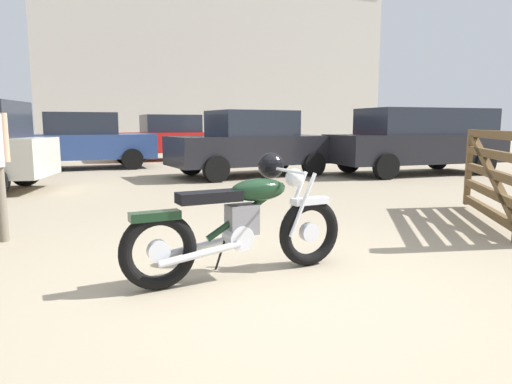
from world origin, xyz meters
TOP-DOWN VIEW (x-y plane):
  - ground_plane at (0.00, 0.00)m, footprint 80.00×80.00m
  - vintage_motorcycle at (-0.12, 0.39)m, footprint 2.07×0.76m
  - timber_gate at (3.51, 1.29)m, footprint 1.28×2.32m
  - pale_sedan_back at (2.14, 8.01)m, footprint 4.45×2.52m
  - dark_sedan_left at (-2.21, 11.30)m, footprint 4.35×2.25m
  - white_estate_far at (6.58, 7.20)m, footprint 4.77×2.11m
  - silver_sedan_mid at (0.73, 14.03)m, footprint 4.39×2.34m
  - industrial_building at (4.57, 28.38)m, footprint 21.60×13.40m

SIDE VIEW (x-z plane):
  - ground_plane at x=0.00m, z-range 0.00..0.00m
  - vintage_motorcycle at x=-0.12m, z-range -0.04..1.03m
  - timber_gate at x=3.51m, z-range -0.10..1.50m
  - pale_sedan_back at x=2.14m, z-range 0.00..1.67m
  - dark_sedan_left at x=-2.21m, z-range 0.00..1.67m
  - silver_sedan_mid at x=0.73m, z-range 0.00..1.67m
  - white_estate_far at x=6.58m, z-range 0.07..1.81m
  - industrial_building at x=4.57m, z-range -4.12..14.26m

